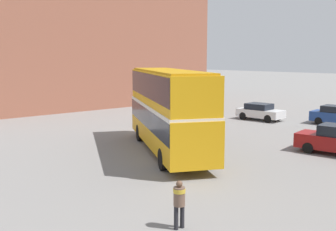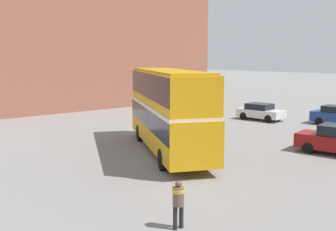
{
  "view_description": "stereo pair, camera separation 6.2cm",
  "coord_description": "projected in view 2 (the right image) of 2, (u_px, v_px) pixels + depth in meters",
  "views": [
    {
      "loc": [
        14.97,
        -13.03,
        5.41
      ],
      "look_at": [
        -1.96,
        1.49,
        2.13
      ],
      "focal_mm": 42.0,
      "sensor_mm": 36.0,
      "label": 1
    },
    {
      "loc": [
        15.01,
        -12.98,
        5.41
      ],
      "look_at": [
        -1.96,
        1.49,
        2.13
      ],
      "focal_mm": 42.0,
      "sensor_mm": 36.0,
      "label": 2
    }
  ],
  "objects": [
    {
      "name": "pedestrian_foreground",
      "position": [
        178.0,
        199.0,
        12.42
      ],
      "size": [
        0.43,
        0.43,
        1.59
      ],
      "rotation": [
        0.0,
        0.0,
        3.03
      ],
      "color": "#232328",
      "rests_on": "ground_plane"
    },
    {
      "name": "building_row_left",
      "position": [
        82.0,
        34.0,
        43.67
      ],
      "size": [
        8.93,
        31.58,
        16.0
      ],
      "color": "#935642",
      "rests_on": "ground_plane"
    },
    {
      "name": "parked_car_kerb_far",
      "position": [
        260.0,
        112.0,
        34.37
      ],
      "size": [
        4.1,
        2.3,
        1.45
      ],
      "rotation": [
        0.0,
        0.0,
        0.11
      ],
      "color": "silver",
      "rests_on": "ground_plane"
    },
    {
      "name": "ground_plane",
      "position": [
        171.0,
        163.0,
        20.42
      ],
      "size": [
        240.0,
        240.0,
        0.0
      ],
      "primitive_type": "plane",
      "color": "gray"
    },
    {
      "name": "double_decker_bus",
      "position": [
        168.0,
        105.0,
        22.46
      ],
      "size": [
        11.15,
        7.37,
        4.73
      ],
      "rotation": [
        0.0,
        0.0,
        -0.47
      ],
      "color": "gold",
      "rests_on": "ground_plane"
    }
  ]
}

